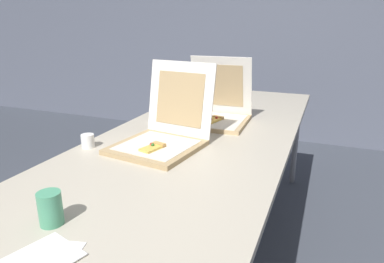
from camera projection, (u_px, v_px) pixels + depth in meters
The scene contains 8 objects.
wall_back at pixel (276, 23), 3.74m from camera, with size 10.00×0.10×2.60m, color slate.
table at pixel (201, 139), 1.84m from camera, with size 0.94×2.49×0.75m.
pizza_box_front at pixel (162, 135), 1.60m from camera, with size 0.42×0.47×0.38m.
pizza_box_middle at pixel (216, 113), 1.99m from camera, with size 0.37×0.38×0.37m.
cup_white_near_left at pixel (88, 141), 1.60m from camera, with size 0.06×0.06×0.06m, color white.
cup_white_mid at pixel (155, 116), 2.01m from camera, with size 0.06×0.06×0.06m, color white.
cup_printed_front at pixel (50, 208), 0.98m from camera, with size 0.07×0.07×0.10m, color #4C9E75.
napkin_pile at pixel (48, 256), 0.85m from camera, with size 0.19×0.19×0.01m.
Camera 1 is at (0.60, -0.95, 1.31)m, focal length 32.14 mm.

